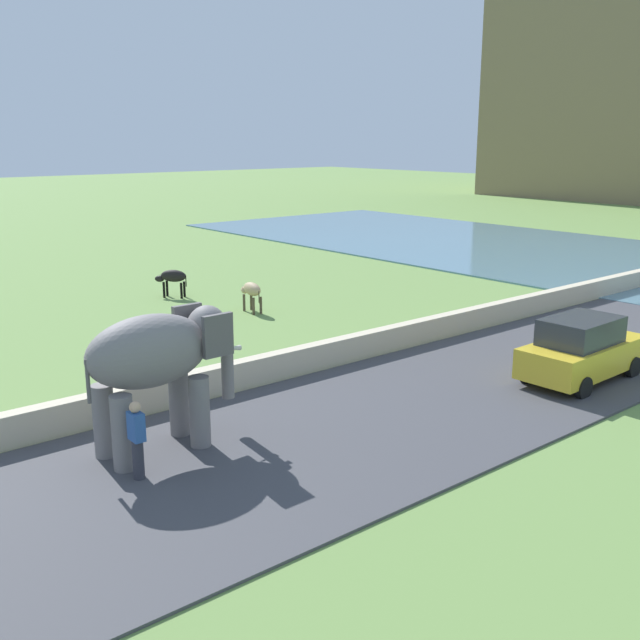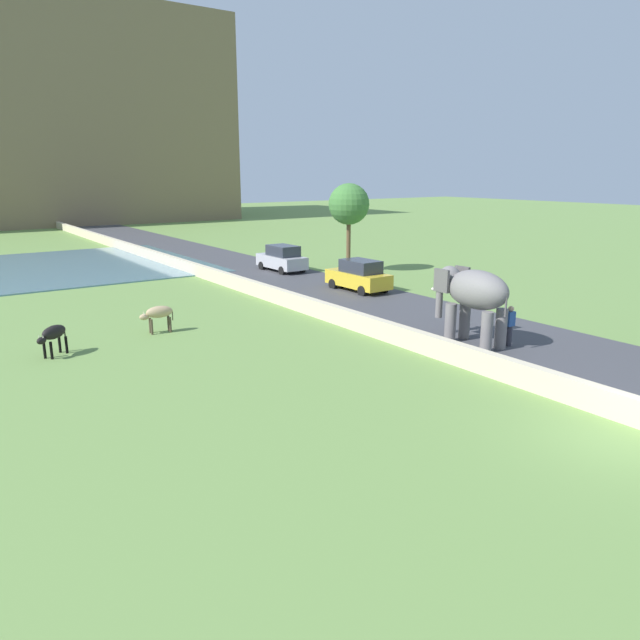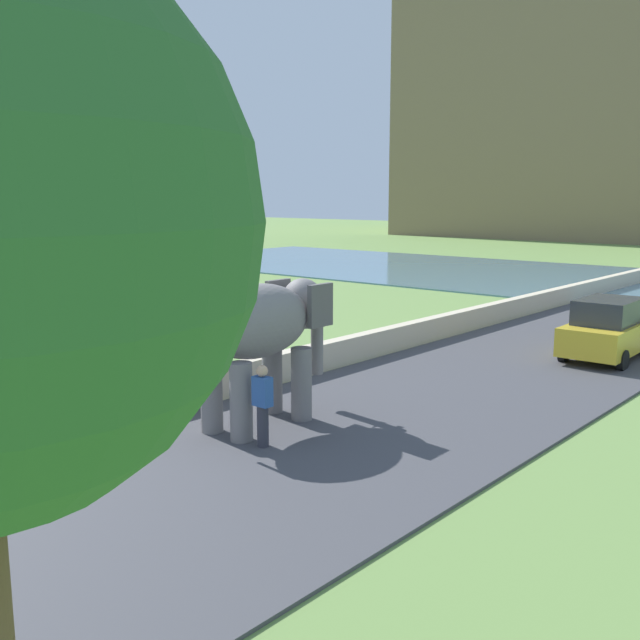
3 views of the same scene
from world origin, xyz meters
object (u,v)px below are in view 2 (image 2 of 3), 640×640
person_beside_elephant (510,325)px  cow_tan (158,313)px  elephant (472,294)px  cow_black (53,334)px  car_yellow (359,276)px  car_silver (282,259)px

person_beside_elephant → cow_tan: person_beside_elephant is taller
elephant → cow_tan: elephant is taller
elephant → cow_black: size_ratio=2.66×
person_beside_elephant → car_yellow: car_yellow is taller
elephant → cow_black: (-13.59, 7.73, -1.20)m
person_beside_elephant → cow_black: (-14.59, 8.80, -0.04)m
cow_black → car_yellow: bearing=10.7°
person_beside_elephant → cow_black: size_ratio=1.25×
car_yellow → car_silver: bearing=90.0°
car_yellow → cow_black: car_yellow is taller
cow_tan → car_yellow: bearing=9.9°
person_beside_elephant → cow_tan: (-10.29, 9.77, -0.04)m
person_beside_elephant → cow_tan: 14.19m
elephant → cow_tan: size_ratio=2.46×
cow_tan → cow_black: 4.41m
cow_tan → car_silver: bearing=40.1°
cow_tan → cow_black: same height
elephant → car_silver: 19.48m
car_silver → cow_black: bearing=-145.6°
car_yellow → cow_tan: 12.64m
cow_tan → cow_black: (-4.30, -0.97, 0.00)m
cow_tan → person_beside_elephant: bearing=-43.5°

